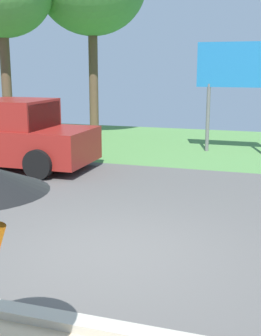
% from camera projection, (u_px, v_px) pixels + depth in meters
% --- Properties ---
extents(ground_plane, '(40.00, 22.00, 0.20)m').
position_uv_depth(ground_plane, '(159.00, 201.00, 9.60)').
color(ground_plane, '#565451').
extents(pickup_truck, '(5.20, 2.28, 1.88)m').
position_uv_depth(pickup_truck, '(2.00, 136.00, 12.53)').
color(pickup_truck, maroon).
rests_on(pickup_truck, ground_plane).
extents(roadside_billboard, '(2.60, 0.12, 3.50)m').
position_uv_depth(roadside_billboard, '(238.00, 73.00, 14.20)').
color(roadside_billboard, slate).
rests_on(roadside_billboard, ground_plane).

